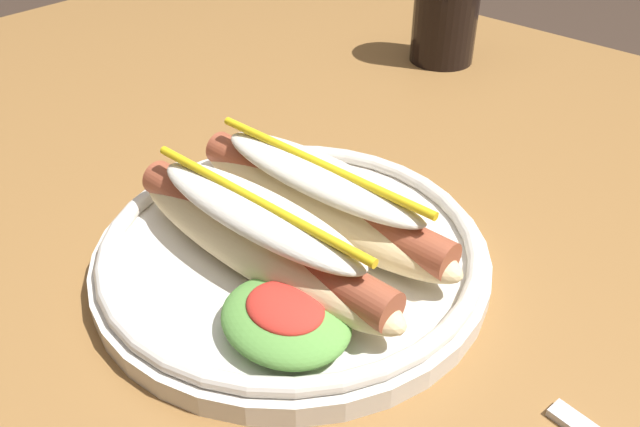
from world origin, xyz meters
TOP-DOWN VIEW (x-y plane):
  - dining_table at (0.00, 0.00)m, footprint 1.47×0.86m
  - hot_dog_plate at (-0.06, -0.14)m, footprint 0.28×0.28m
  - soda_cup at (-0.20, 0.25)m, footprint 0.07×0.07m

SIDE VIEW (x-z plane):
  - dining_table at x=0.00m, z-range 0.28..1.02m
  - hot_dog_plate at x=-0.06m, z-range 0.73..0.80m
  - soda_cup at x=-0.20m, z-range 0.74..0.87m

